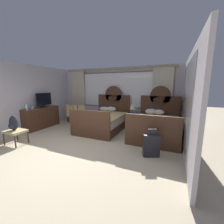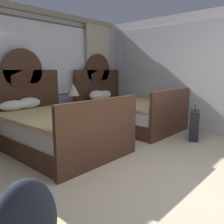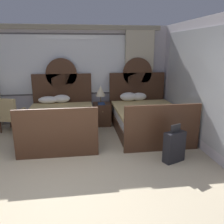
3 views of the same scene
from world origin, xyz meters
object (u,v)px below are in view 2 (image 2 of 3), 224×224
(bed_near_window, at_px, (55,128))
(nightstand_between_beds, at_px, (75,117))
(bed_near_mirror, at_px, (128,112))
(table_lamp_on_nightstand, at_px, (73,90))
(suitcase_on_floor, at_px, (194,125))
(book_on_nightstand, at_px, (77,104))

(bed_near_window, height_order, nightstand_between_beds, bed_near_window)
(bed_near_window, bearing_deg, bed_near_mirror, 0.03)
(bed_near_mirror, xyz_separation_m, table_lamp_on_nightstand, (-1.09, 0.75, 0.58))
(table_lamp_on_nightstand, bearing_deg, bed_near_mirror, -34.66)
(nightstand_between_beds, relative_size, table_lamp_on_nightstand, 1.24)
(bed_near_mirror, height_order, suitcase_on_floor, bed_near_mirror)
(nightstand_between_beds, height_order, book_on_nightstand, book_on_nightstand)
(bed_near_window, distance_m, table_lamp_on_nightstand, 1.41)
(bed_near_window, height_order, table_lamp_on_nightstand, bed_near_window)
(table_lamp_on_nightstand, distance_m, book_on_nightstand, 0.34)
(bed_near_window, xyz_separation_m, bed_near_mirror, (2.13, 0.00, 0.00))
(nightstand_between_beds, distance_m, table_lamp_on_nightstand, 0.65)
(table_lamp_on_nightstand, distance_m, suitcase_on_floor, 2.74)
(bed_near_mirror, bearing_deg, book_on_nightstand, 149.04)
(bed_near_mirror, height_order, table_lamp_on_nightstand, bed_near_mirror)
(nightstand_between_beds, bearing_deg, bed_near_window, -145.16)
(bed_near_mirror, bearing_deg, table_lamp_on_nightstand, 145.34)
(nightstand_between_beds, xyz_separation_m, table_lamp_on_nightstand, (-0.03, 0.01, 0.65))
(suitcase_on_floor, bearing_deg, nightstand_between_beds, 115.41)
(table_lamp_on_nightstand, bearing_deg, bed_near_window, -144.11)
(nightstand_between_beds, height_order, table_lamp_on_nightstand, table_lamp_on_nightstand)
(bed_near_window, relative_size, table_lamp_on_nightstand, 4.57)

